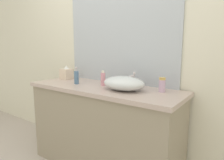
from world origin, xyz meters
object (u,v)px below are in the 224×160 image
Objects in this scene: sink_basin at (124,83)px; soap_dispenser at (76,77)px; tissue_box at (67,73)px; lotion_bottle at (162,85)px; perfume_bottle at (103,79)px.

sink_basin is 2.18× the size of soap_dispenser.
sink_basin is 2.42× the size of tissue_box.
soap_dispenser reaches higher than lotion_bottle.
soap_dispenser is 0.35m from tissue_box.
soap_dispenser reaches higher than tissue_box.
soap_dispenser is 1.20× the size of perfume_bottle.
perfume_bottle is at bearing -5.32° from tissue_box.
tissue_box reaches higher than sink_basin.
tissue_box is (-0.87, 0.11, 0.01)m from sink_basin.
tissue_box reaches higher than perfume_bottle.
perfume_bottle is (0.27, 0.09, -0.01)m from soap_dispenser.
sink_basin is 0.33m from lotion_bottle.
soap_dispenser is (-0.56, -0.03, 0.01)m from sink_basin.
soap_dispenser is 1.45× the size of lotion_bottle.
tissue_box is (-1.17, -0.02, 0.01)m from lotion_bottle.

